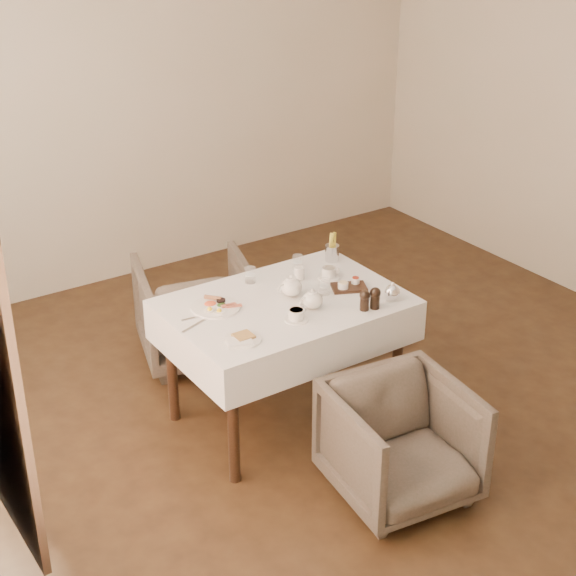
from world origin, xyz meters
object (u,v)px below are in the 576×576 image
(breakfast_plate, at_px, (216,306))
(table, at_px, (285,320))
(armchair_near, at_px, (401,443))
(armchair_far, at_px, (195,310))
(teapot_centre, at_px, (291,285))

(breakfast_plate, bearing_deg, table, -35.68)
(armchair_near, bearing_deg, table, 103.93)
(table, xyz_separation_m, breakfast_plate, (-0.35, 0.14, 0.13))
(armchair_far, xyz_separation_m, teapot_centre, (0.14, -0.89, 0.49))
(armchair_far, relative_size, breakfast_plate, 2.70)
(armchair_near, relative_size, breakfast_plate, 2.52)
(breakfast_plate, height_order, teapot_centre, teapot_centre)
(armchair_near, bearing_deg, armchair_far, 103.04)
(armchair_far, xyz_separation_m, breakfast_plate, (-0.27, -0.77, 0.44))
(table, height_order, armchair_near, table)
(armchair_near, height_order, teapot_centre, teapot_centre)
(armchair_near, relative_size, teapot_centre, 4.06)
(armchair_far, bearing_deg, table, 111.61)
(armchair_near, height_order, breakfast_plate, breakfast_plate)
(breakfast_plate, distance_m, teapot_centre, 0.43)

